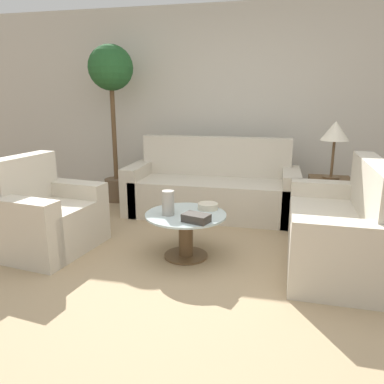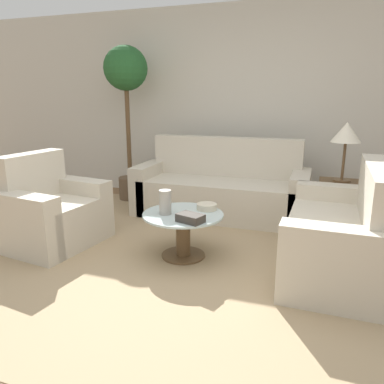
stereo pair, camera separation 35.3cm
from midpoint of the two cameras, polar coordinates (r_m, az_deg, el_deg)
name	(u,v)px [view 2 (the right image)]	position (r m, az deg, el deg)	size (l,w,h in m)	color
ground_plane	(172,291)	(2.91, 0.48, -15.00)	(14.00, 14.00, 0.00)	brown
wall_back	(247,106)	(5.25, 10.35, 12.82)	(10.00, 0.06, 2.60)	beige
rug	(183,256)	(3.48, 1.60, -9.76)	(3.57, 3.54, 0.01)	tan
sofa_main	(221,190)	(4.62, 6.68, 0.22)	(2.07, 0.78, 0.93)	beige
armchair	(51,215)	(3.87, -18.28, -3.33)	(0.83, 0.99, 0.89)	beige
loveseat	(343,237)	(3.41, 24.85, -6.34)	(0.78, 1.49, 0.91)	beige
coffee_table	(183,229)	(3.38, 1.63, -5.69)	(0.73, 0.73, 0.41)	brown
side_table	(339,206)	(4.41, 23.65, -2.04)	(0.45, 0.45, 0.54)	brown
table_lamp	(346,135)	(4.27, 24.70, 7.93)	(0.31, 0.31, 0.63)	brown
potted_plant	(126,88)	(5.20, -8.00, 15.47)	(0.58, 0.58, 2.07)	brown
vase	(165,202)	(3.29, -1.05, -1.61)	(0.11, 0.11, 0.22)	#9E998E
bowl	(207,207)	(3.46, 5.19, -2.28)	(0.19, 0.19, 0.06)	beige
book_stack	(190,218)	(3.11, 2.98, -4.03)	(0.25, 0.20, 0.07)	#38332D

